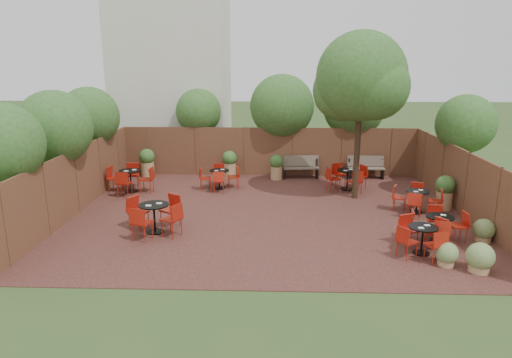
{
  "coord_description": "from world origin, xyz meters",
  "views": [
    {
      "loc": [
        0.09,
        -13.76,
        4.69
      ],
      "look_at": [
        -0.4,
        0.5,
        1.0
      ],
      "focal_mm": 32.53,
      "sensor_mm": 36.0,
      "label": 1
    }
  ],
  "objects": [
    {
      "name": "overhang_foliage",
      "position": [
        -1.34,
        3.25,
        2.7
      ],
      "size": [
        15.33,
        10.62,
        2.66
      ],
      "color": "#2C581C",
      "rests_on": "ground"
    },
    {
      "name": "bistro_tables",
      "position": [
        0.33,
        0.26,
        0.46
      ],
      "size": [
        11.22,
        7.29,
        0.94
      ],
      "color": "black",
      "rests_on": "courtyard_paving"
    },
    {
      "name": "fence_right",
      "position": [
        6.0,
        0.0,
        1.0
      ],
      "size": [
        0.08,
        10.0,
        2.0
      ],
      "primitive_type": "cube",
      "color": "#4E2C1D",
      "rests_on": "ground"
    },
    {
      "name": "park_bench_right",
      "position": [
        3.9,
        4.62,
        0.48
      ],
      "size": [
        1.46,
        0.48,
        0.9
      ],
      "rotation": [
        0.0,
        0.0,
        -0.01
      ],
      "color": "brown",
      "rests_on": "courtyard_paving"
    },
    {
      "name": "low_shrubs",
      "position": [
        4.94,
        -3.27,
        0.32
      ],
      "size": [
        2.06,
        2.44,
        0.68
      ],
      "color": "#A88054",
      "rests_on": "courtyard_paving"
    },
    {
      "name": "planters",
      "position": [
        -0.39,
        3.49,
        0.61
      ],
      "size": [
        11.22,
        4.53,
        1.16
      ],
      "color": "#A88054",
      "rests_on": "courtyard_paving"
    },
    {
      "name": "ground",
      "position": [
        0.0,
        0.0,
        0.0
      ],
      "size": [
        80.0,
        80.0,
        0.0
      ],
      "primitive_type": "plane",
      "color": "#354F23",
      "rests_on": "ground"
    },
    {
      "name": "courtyard_paving",
      "position": [
        0.0,
        0.0,
        0.01
      ],
      "size": [
        12.0,
        10.0,
        0.02
      ],
      "primitive_type": "cube",
      "color": "#321914",
      "rests_on": "ground"
    },
    {
      "name": "courtyard_tree",
      "position": [
        2.98,
        1.8,
        3.99
      ],
      "size": [
        3.01,
        2.95,
        5.61
      ],
      "rotation": [
        0.0,
        0.0,
        0.09
      ],
      "color": "black",
      "rests_on": "courtyard_paving"
    },
    {
      "name": "fence_left",
      "position": [
        -6.0,
        0.0,
        1.0
      ],
      "size": [
        0.08,
        10.0,
        2.0
      ],
      "primitive_type": "cube",
      "color": "#4E2C1D",
      "rests_on": "ground"
    },
    {
      "name": "neighbour_building",
      "position": [
        -4.5,
        8.0,
        4.0
      ],
      "size": [
        5.0,
        4.0,
        8.0
      ],
      "primitive_type": "cube",
      "color": "beige",
      "rests_on": "ground"
    },
    {
      "name": "fence_back",
      "position": [
        0.0,
        5.0,
        1.0
      ],
      "size": [
        12.0,
        0.08,
        2.0
      ],
      "primitive_type": "cube",
      "color": "#4E2C1D",
      "rests_on": "ground"
    },
    {
      "name": "park_bench_left",
      "position": [
        1.29,
        4.62,
        0.47
      ],
      "size": [
        1.46,
        0.58,
        0.88
      ],
      "rotation": [
        0.0,
        0.0,
        0.09
      ],
      "color": "brown",
      "rests_on": "courtyard_paving"
    }
  ]
}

